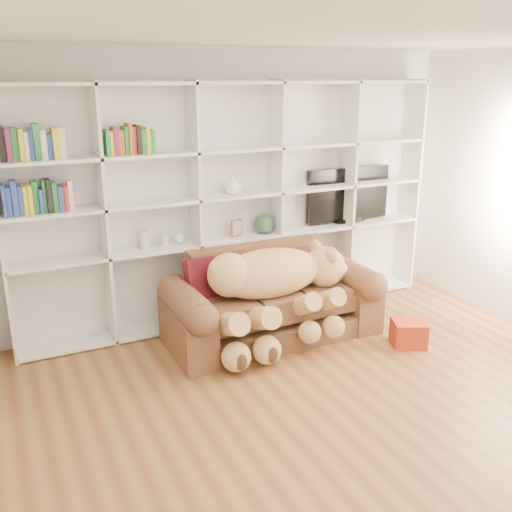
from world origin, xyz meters
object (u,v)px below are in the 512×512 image
teddy_bear (274,284)px  gift_box (408,333)px  tv (348,195)px  sofa (271,305)px

teddy_bear → gift_box: (1.13, -0.58, -0.48)m
tv → gift_box: bearing=-98.7°
sofa → gift_box: size_ratio=6.77×
teddy_bear → tv: size_ratio=1.51×
gift_box → tv: (0.21, 1.39, 1.04)m
teddy_bear → gift_box: size_ratio=5.15×
sofa → teddy_bear: size_ratio=1.31×
gift_box → tv: size_ratio=0.29×
teddy_bear → tv: (1.34, 0.82, 0.57)m
teddy_bear → sofa: bearing=73.5°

